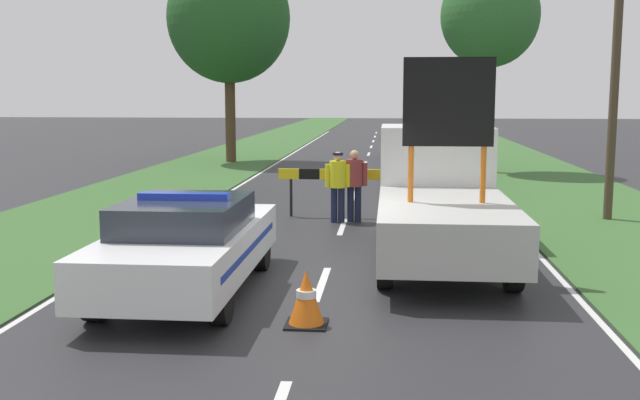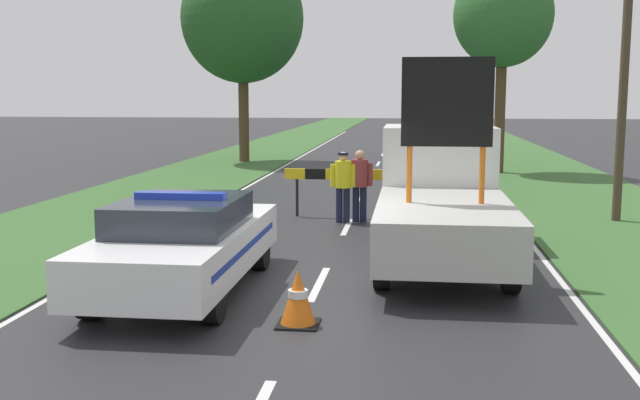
{
  "view_description": "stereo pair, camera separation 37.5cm",
  "coord_description": "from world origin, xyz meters",
  "px_view_note": "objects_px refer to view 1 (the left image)",
  "views": [
    {
      "loc": [
        1.02,
        -11.29,
        2.93
      ],
      "look_at": [
        -0.17,
        1.51,
        1.1
      ],
      "focal_mm": 42.0,
      "sensor_mm": 36.0,
      "label": 1
    },
    {
      "loc": [
        1.39,
        -11.25,
        2.93
      ],
      "look_at": [
        -0.17,
        1.51,
        1.1
      ],
      "focal_mm": 42.0,
      "sensor_mm": 36.0,
      "label": 2
    }
  ],
  "objects_px": {
    "police_officer": "(338,181)",
    "queued_car_van_white": "(429,168)",
    "queued_car_hatch_blue": "(409,141)",
    "work_truck": "(439,195)",
    "pedestrian_civilian": "(354,180)",
    "queued_car_suv_grey": "(416,155)",
    "police_car": "(188,243)",
    "utility_pole": "(617,39)",
    "roadside_tree_near_right": "(229,19)",
    "roadside_tree_near_left": "(490,17)",
    "road_barrier": "(340,177)",
    "traffic_cone_near_police": "(306,298)",
    "traffic_cone_centre_front": "(232,224)"
  },
  "relations": [
    {
      "from": "police_officer",
      "to": "queued_car_van_white",
      "type": "xyz_separation_m",
      "value": [
        2.32,
        4.81,
        -0.17
      ]
    },
    {
      "from": "police_officer",
      "to": "queued_car_hatch_blue",
      "type": "distance_m",
      "value": 16.95
    },
    {
      "from": "work_truck",
      "to": "police_officer",
      "type": "height_order",
      "value": "work_truck"
    },
    {
      "from": "work_truck",
      "to": "pedestrian_civilian",
      "type": "height_order",
      "value": "work_truck"
    },
    {
      "from": "queued_car_hatch_blue",
      "to": "queued_car_suv_grey",
      "type": "bearing_deg",
      "value": 90.62
    },
    {
      "from": "police_car",
      "to": "pedestrian_civilian",
      "type": "height_order",
      "value": "pedestrian_civilian"
    },
    {
      "from": "work_truck",
      "to": "utility_pole",
      "type": "distance_m",
      "value": 6.66
    },
    {
      "from": "police_car",
      "to": "roadside_tree_near_right",
      "type": "xyz_separation_m",
      "value": [
        -3.85,
        21.04,
        5.32
      ]
    },
    {
      "from": "roadside_tree_near_right",
      "to": "work_truck",
      "type": "bearing_deg",
      "value": -66.88
    },
    {
      "from": "police_officer",
      "to": "queued_car_suv_grey",
      "type": "height_order",
      "value": "police_officer"
    },
    {
      "from": "pedestrian_civilian",
      "to": "roadside_tree_near_left",
      "type": "distance_m",
      "value": 13.01
    },
    {
      "from": "work_truck",
      "to": "road_barrier",
      "type": "xyz_separation_m",
      "value": [
        -2.07,
        4.09,
        -0.16
      ]
    },
    {
      "from": "road_barrier",
      "to": "work_truck",
      "type": "bearing_deg",
      "value": -56.33
    },
    {
      "from": "utility_pole",
      "to": "queued_car_hatch_blue",
      "type": "bearing_deg",
      "value": 104.86
    },
    {
      "from": "queued_car_van_white",
      "to": "traffic_cone_near_police",
      "type": "bearing_deg",
      "value": 80.12
    },
    {
      "from": "work_truck",
      "to": "roadside_tree_near_right",
      "type": "xyz_separation_m",
      "value": [
        -7.71,
        18.07,
        4.95
      ]
    },
    {
      "from": "work_truck",
      "to": "traffic_cone_centre_front",
      "type": "xyz_separation_m",
      "value": [
        -4.04,
        0.92,
        -0.77
      ]
    },
    {
      "from": "roadside_tree_near_left",
      "to": "roadside_tree_near_right",
      "type": "xyz_separation_m",
      "value": [
        -10.38,
        3.32,
        0.35
      ]
    },
    {
      "from": "queued_car_van_white",
      "to": "roadside_tree_near_right",
      "type": "bearing_deg",
      "value": -51.31
    },
    {
      "from": "queued_car_hatch_blue",
      "to": "police_car",
      "type": "bearing_deg",
      "value": 80.63
    },
    {
      "from": "road_barrier",
      "to": "queued_car_suv_grey",
      "type": "height_order",
      "value": "queued_car_suv_grey"
    },
    {
      "from": "pedestrian_civilian",
      "to": "queued_car_van_white",
      "type": "bearing_deg",
      "value": 72.41
    },
    {
      "from": "roadside_tree_near_left",
      "to": "utility_pole",
      "type": "height_order",
      "value": "utility_pole"
    },
    {
      "from": "road_barrier",
      "to": "police_officer",
      "type": "distance_m",
      "value": 0.77
    },
    {
      "from": "pedestrian_civilian",
      "to": "utility_pole",
      "type": "distance_m",
      "value": 6.74
    },
    {
      "from": "traffic_cone_near_police",
      "to": "queued_car_hatch_blue",
      "type": "relative_size",
      "value": 0.16
    },
    {
      "from": "traffic_cone_centre_front",
      "to": "roadside_tree_near_left",
      "type": "distance_m",
      "value": 16.27
    },
    {
      "from": "traffic_cone_centre_front",
      "to": "utility_pole",
      "type": "distance_m",
      "value": 9.63
    },
    {
      "from": "police_officer",
      "to": "traffic_cone_centre_front",
      "type": "height_order",
      "value": "police_officer"
    },
    {
      "from": "police_car",
      "to": "police_officer",
      "type": "bearing_deg",
      "value": 69.49
    },
    {
      "from": "work_truck",
      "to": "queued_car_van_white",
      "type": "relative_size",
      "value": 1.53
    },
    {
      "from": "roadside_tree_near_right",
      "to": "traffic_cone_centre_front",
      "type": "bearing_deg",
      "value": -77.89
    },
    {
      "from": "police_car",
      "to": "work_truck",
      "type": "distance_m",
      "value": 4.89
    },
    {
      "from": "queued_car_suv_grey",
      "to": "roadside_tree_near_right",
      "type": "height_order",
      "value": "roadside_tree_near_right"
    },
    {
      "from": "traffic_cone_centre_front",
      "to": "roadside_tree_near_right",
      "type": "height_order",
      "value": "roadside_tree_near_right"
    },
    {
      "from": "traffic_cone_centre_front",
      "to": "road_barrier",
      "type": "bearing_deg",
      "value": 58.14
    },
    {
      "from": "pedestrian_civilian",
      "to": "road_barrier",
      "type": "bearing_deg",
      "value": 124.58
    },
    {
      "from": "police_officer",
      "to": "utility_pole",
      "type": "distance_m",
      "value": 7.08
    },
    {
      "from": "work_truck",
      "to": "roadside_tree_near_left",
      "type": "relative_size",
      "value": 0.8
    },
    {
      "from": "road_barrier",
      "to": "queued_car_suv_grey",
      "type": "relative_size",
      "value": 0.68
    },
    {
      "from": "police_car",
      "to": "queued_car_hatch_blue",
      "type": "xyz_separation_m",
      "value": [
        3.81,
        23.11,
        0.08
      ]
    },
    {
      "from": "utility_pole",
      "to": "police_officer",
      "type": "bearing_deg",
      "value": -171.94
    },
    {
      "from": "road_barrier",
      "to": "pedestrian_civilian",
      "type": "height_order",
      "value": "pedestrian_civilian"
    },
    {
      "from": "traffic_cone_near_police",
      "to": "work_truck",
      "type": "bearing_deg",
      "value": 66.23
    },
    {
      "from": "pedestrian_civilian",
      "to": "queued_car_suv_grey",
      "type": "xyz_separation_m",
      "value": [
        1.73,
        9.91,
        -0.2
      ]
    },
    {
      "from": "police_officer",
      "to": "queued_car_suv_grey",
      "type": "bearing_deg",
      "value": -93.14
    },
    {
      "from": "traffic_cone_centre_front",
      "to": "queued_car_hatch_blue",
      "type": "xyz_separation_m",
      "value": [
        3.98,
        19.22,
        0.48
      ]
    },
    {
      "from": "police_car",
      "to": "traffic_cone_near_police",
      "type": "relative_size",
      "value": 6.8
    },
    {
      "from": "police_officer",
      "to": "roadside_tree_near_left",
      "type": "xyz_separation_m",
      "value": [
        4.74,
        11.43,
        4.74
      ]
    },
    {
      "from": "police_car",
      "to": "queued_car_hatch_blue",
      "type": "distance_m",
      "value": 23.42
    }
  ]
}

